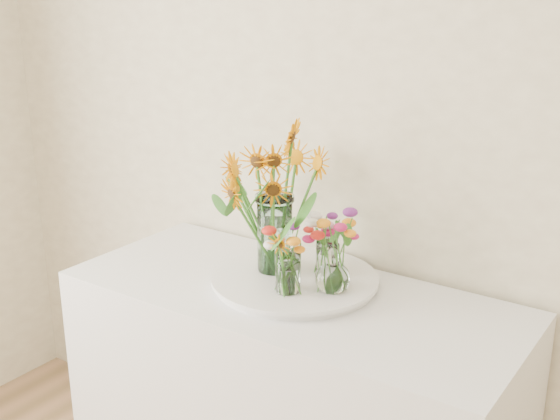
% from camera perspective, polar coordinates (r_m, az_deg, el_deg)
% --- Properties ---
extents(counter, '(1.40, 0.60, 0.90)m').
position_cam_1_polar(counter, '(2.35, 0.84, -16.68)').
color(counter, white).
rests_on(counter, ground_plane).
extents(tray, '(0.49, 0.49, 0.02)m').
position_cam_1_polar(tray, '(2.16, 1.22, -5.83)').
color(tray, white).
rests_on(tray, counter).
extents(mason_jar, '(0.11, 0.11, 0.25)m').
position_cam_1_polar(mason_jar, '(2.16, -0.44, -1.91)').
color(mason_jar, silver).
rests_on(mason_jar, tray).
extents(sunflower_bouquet, '(0.60, 0.60, 0.48)m').
position_cam_1_polar(sunflower_bouquet, '(2.13, -0.45, 0.97)').
color(sunflower_bouquet, orange).
rests_on(sunflower_bouquet, tray).
extents(small_vase_a, '(0.07, 0.07, 0.13)m').
position_cam_1_polar(small_vase_a, '(2.03, 0.65, -5.13)').
color(small_vase_a, white).
rests_on(small_vase_a, tray).
extents(wildflower_posy_a, '(0.19, 0.19, 0.22)m').
position_cam_1_polar(wildflower_posy_a, '(2.01, 0.66, -3.95)').
color(wildflower_posy_a, orange).
rests_on(wildflower_posy_a, tray).
extents(small_vase_b, '(0.11, 0.11, 0.15)m').
position_cam_1_polar(small_vase_b, '(2.04, 4.31, -4.74)').
color(small_vase_b, white).
rests_on(small_vase_b, tray).
extents(wildflower_posy_b, '(0.21, 0.21, 0.24)m').
position_cam_1_polar(wildflower_posy_b, '(2.02, 4.34, -3.56)').
color(wildflower_posy_b, orange).
rests_on(wildflower_posy_b, tray).
extents(small_vase_c, '(0.08, 0.08, 0.12)m').
position_cam_1_polar(small_vase_c, '(2.17, 3.81, -3.82)').
color(small_vase_c, white).
rests_on(small_vase_c, tray).
extents(wildflower_posy_c, '(0.20, 0.20, 0.21)m').
position_cam_1_polar(wildflower_posy_c, '(2.15, 3.84, -2.70)').
color(wildflower_posy_c, orange).
rests_on(wildflower_posy_c, tray).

